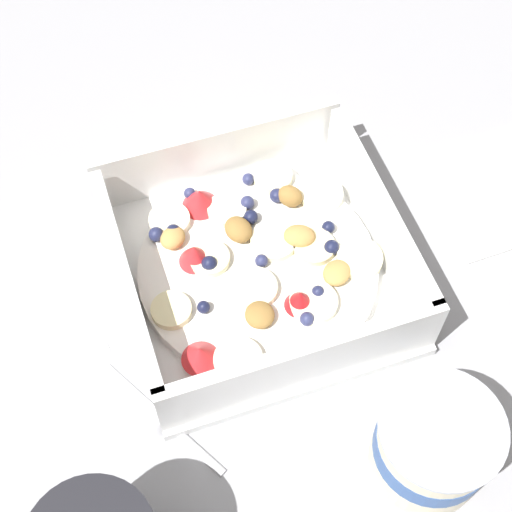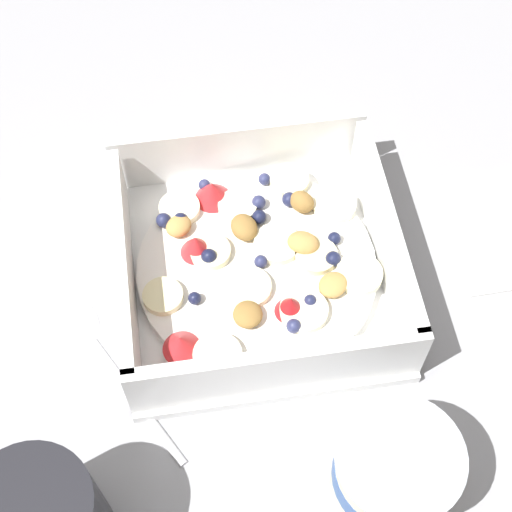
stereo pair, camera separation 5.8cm
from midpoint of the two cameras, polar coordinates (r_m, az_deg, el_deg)
name	(u,v)px [view 1 (the left image)]	position (r m, az deg, el deg)	size (l,w,h in m)	color
ground_plane	(279,273)	(0.65, -0.82, -1.45)	(2.40, 2.40, 0.00)	#9E9EA3
fruit_bowl	(255,262)	(0.63, -2.67, -0.64)	(0.22, 0.22, 0.07)	white
spoon	(107,367)	(0.62, -13.53, -8.14)	(0.10, 0.16, 0.01)	silver
yogurt_cup	(433,445)	(0.55, 9.92, -13.75)	(0.09, 0.09, 0.07)	beige
folded_napkin	(495,190)	(0.71, 14.95, 4.55)	(0.12, 0.12, 0.01)	white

